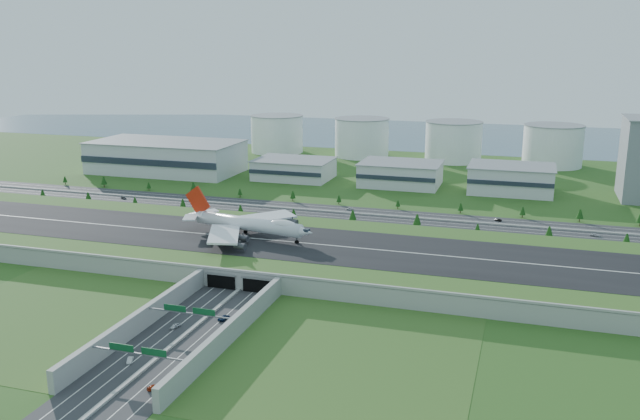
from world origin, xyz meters
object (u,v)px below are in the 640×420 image
(car_0, at_px, (175,326))
(car_2, at_px, (224,318))
(car_4, at_px, (123,198))
(car_6, at_px, (595,235))
(car_1, at_px, (130,360))
(car_5, at_px, (498,220))
(fuel_tank_a, at_px, (277,134))
(boeing_747, at_px, (248,224))
(car_3, at_px, (154,387))
(car_7, at_px, (349,209))

(car_0, distance_m, car_2, 19.05)
(car_4, xyz_separation_m, car_6, (302.76, -1.50, -0.05))
(car_2, relative_size, car_4, 1.24)
(car_1, xyz_separation_m, car_5, (108.63, 227.38, -0.06))
(fuel_tank_a, relative_size, car_0, 10.21)
(car_5, bearing_deg, car_0, -10.03)
(car_2, bearing_deg, car_0, 48.80)
(car_2, height_order, car_5, car_2)
(boeing_747, height_order, car_1, boeing_747)
(boeing_747, bearing_deg, car_4, 156.88)
(car_2, bearing_deg, car_4, -40.66)
(car_3, height_order, car_4, car_4)
(car_4, bearing_deg, car_5, -63.70)
(car_1, xyz_separation_m, car_4, (-140.74, 211.44, 0.04))
(car_0, bearing_deg, car_6, 62.23)
(boeing_747, relative_size, car_1, 16.61)
(fuel_tank_a, distance_m, boeing_747, 322.71)
(car_0, distance_m, car_3, 46.33)
(fuel_tank_a, xyz_separation_m, car_2, (127.37, -391.43, -16.58))
(fuel_tank_a, distance_m, car_7, 243.22)
(car_6, bearing_deg, car_0, 153.50)
(car_6, bearing_deg, boeing_747, 130.78)
(car_2, xyz_separation_m, car_6, (147.24, 167.60, -0.05))
(fuel_tank_a, xyz_separation_m, car_4, (-28.16, -222.33, -16.58))
(car_1, bearing_deg, car_3, -60.28)
(car_1, height_order, car_6, car_1)
(car_1, height_order, car_2, car_2)
(car_1, distance_m, car_7, 228.14)
(car_4, bearing_deg, car_7, -61.45)
(car_4, relative_size, car_7, 1.02)
(fuel_tank_a, xyz_separation_m, car_5, (221.21, -206.40, -16.68))
(boeing_747, bearing_deg, fuel_tank_a, 118.19)
(car_4, relative_size, car_5, 1.11)
(fuel_tank_a, height_order, car_2, fuel_tank_a)
(car_5, height_order, car_7, car_5)
(car_0, bearing_deg, boeing_747, 111.14)
(boeing_747, xyz_separation_m, car_5, (120.14, 100.06, -13.86))
(car_5, bearing_deg, car_3, -2.16)
(fuel_tank_a, height_order, car_5, fuel_tank_a)
(car_0, bearing_deg, car_3, -54.89)
(car_1, distance_m, car_5, 252.00)
(car_5, relative_size, car_6, 0.78)
(car_1, xyz_separation_m, car_6, (162.02, 209.94, -0.00))
(car_0, distance_m, car_7, 198.59)
(car_2, bearing_deg, car_7, -83.45)
(fuel_tank_a, distance_m, car_1, 448.46)
(car_2, height_order, car_3, car_2)
(car_2, distance_m, car_6, 223.09)
(car_1, relative_size, car_5, 1.08)
(car_3, xyz_separation_m, car_7, (-1.90, 241.27, -0.01))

